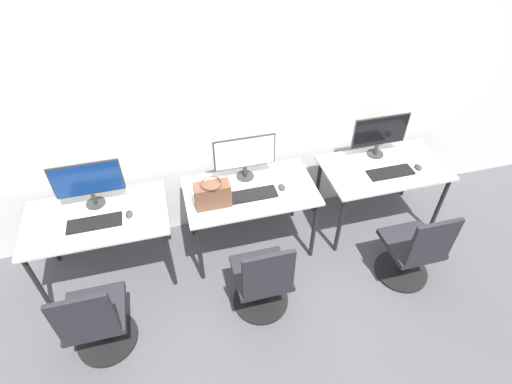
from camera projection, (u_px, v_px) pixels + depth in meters
The scene contains 18 objects.
ground_plane at pixel (260, 270), 3.76m from camera, with size 20.00×20.00×0.00m, color #4C4C51.
wall_back at pixel (237, 96), 3.39m from camera, with size 12.00×0.05×2.80m.
desk_left at pixel (98, 224), 3.33m from camera, with size 1.16×0.66×0.72m.
monitor_left at pixel (88, 182), 3.23m from camera, with size 0.55×0.16×0.42m.
keyboard_left at pixel (95, 223), 3.21m from camera, with size 0.43×0.15×0.02m.
mouse_left at pixel (129, 214), 3.28m from camera, with size 0.06×0.09×0.03m.
office_chair_left at pixel (97, 323), 2.97m from camera, with size 0.48×0.48×0.87m.
desk_center at pixel (250, 197), 3.57m from camera, with size 1.16×0.66×0.72m.
monitor_center at pixel (245, 155), 3.50m from camera, with size 0.55×0.16×0.42m.
keyboard_center at pixel (252, 195), 3.46m from camera, with size 0.43×0.15×0.02m.
mouse_center at pixel (282, 187), 3.53m from camera, with size 0.06×0.09×0.03m.
office_chair_center at pixel (263, 282), 3.24m from camera, with size 0.48×0.48×0.87m.
desk_right at pixel (383, 173), 3.82m from camera, with size 1.16×0.66×0.72m.
monitor_right at pixel (380, 133), 3.75m from camera, with size 0.55×0.16×0.42m.
keyboard_right at pixel (390, 172), 3.69m from camera, with size 0.43×0.15×0.02m.
mouse_right at pixel (418, 167), 3.74m from camera, with size 0.06×0.09×0.03m.
office_chair_right at pixel (413, 252), 3.47m from camera, with size 0.48×0.48×0.87m.
handbag at pixel (213, 194), 3.31m from camera, with size 0.30×0.18×0.25m.
Camera 1 is at (-0.62, -2.23, 3.06)m, focal length 28.00 mm.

